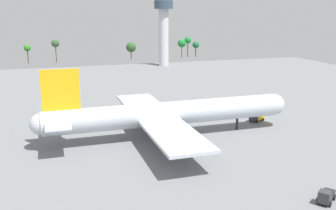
{
  "coord_description": "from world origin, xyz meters",
  "views": [
    {
      "loc": [
        -29.21,
        -91.12,
        32.63
      ],
      "look_at": [
        0.0,
        0.0,
        8.61
      ],
      "focal_mm": 41.05,
      "sensor_mm": 36.0,
      "label": 1
    }
  ],
  "objects_px": {
    "safety_cone_nose": "(269,124)",
    "control_tower": "(164,26)",
    "cargo_airplane": "(167,114)",
    "catering_truck": "(62,118)",
    "pushback_tractor": "(326,196)",
    "cargo_loader": "(257,117)"
  },
  "relations": [
    {
      "from": "cargo_airplane",
      "to": "cargo_loader",
      "type": "relative_size",
      "value": 12.5
    },
    {
      "from": "cargo_airplane",
      "to": "pushback_tractor",
      "type": "bearing_deg",
      "value": -69.49
    },
    {
      "from": "pushback_tractor",
      "to": "cargo_loader",
      "type": "bearing_deg",
      "value": 73.23
    },
    {
      "from": "cargo_loader",
      "to": "control_tower",
      "type": "bearing_deg",
      "value": 86.3
    },
    {
      "from": "safety_cone_nose",
      "to": "cargo_airplane",
      "type": "bearing_deg",
      "value": -179.22
    },
    {
      "from": "safety_cone_nose",
      "to": "cargo_loader",
      "type": "bearing_deg",
      "value": 102.22
    },
    {
      "from": "safety_cone_nose",
      "to": "control_tower",
      "type": "xyz_separation_m",
      "value": [
        6.55,
        124.22,
        22.35
      ]
    },
    {
      "from": "cargo_airplane",
      "to": "catering_truck",
      "type": "bearing_deg",
      "value": 138.59
    },
    {
      "from": "cargo_airplane",
      "to": "safety_cone_nose",
      "type": "bearing_deg",
      "value": 0.78
    },
    {
      "from": "cargo_airplane",
      "to": "catering_truck",
      "type": "xyz_separation_m",
      "value": [
        -25.36,
        22.36,
        -5.04
      ]
    },
    {
      "from": "cargo_loader",
      "to": "catering_truck",
      "type": "distance_m",
      "value": 57.83
    },
    {
      "from": "cargo_airplane",
      "to": "pushback_tractor",
      "type": "height_order",
      "value": "cargo_airplane"
    },
    {
      "from": "cargo_airplane",
      "to": "safety_cone_nose",
      "type": "relative_size",
      "value": 85.99
    },
    {
      "from": "cargo_loader",
      "to": "control_tower",
      "type": "xyz_separation_m",
      "value": [
        7.69,
        118.94,
        21.54
      ]
    },
    {
      "from": "control_tower",
      "to": "cargo_loader",
      "type": "bearing_deg",
      "value": -93.7
    },
    {
      "from": "catering_truck",
      "to": "pushback_tractor",
      "type": "bearing_deg",
      "value": -57.44
    },
    {
      "from": "cargo_airplane",
      "to": "cargo_loader",
      "type": "bearing_deg",
      "value": 10.76
    },
    {
      "from": "cargo_loader",
      "to": "control_tower",
      "type": "distance_m",
      "value": 121.12
    },
    {
      "from": "cargo_loader",
      "to": "catering_truck",
      "type": "height_order",
      "value": "catering_truck"
    },
    {
      "from": "cargo_loader",
      "to": "pushback_tractor",
      "type": "height_order",
      "value": "pushback_tractor"
    },
    {
      "from": "safety_cone_nose",
      "to": "control_tower",
      "type": "height_order",
      "value": "control_tower"
    },
    {
      "from": "catering_truck",
      "to": "control_tower",
      "type": "bearing_deg",
      "value": 58.34
    }
  ]
}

